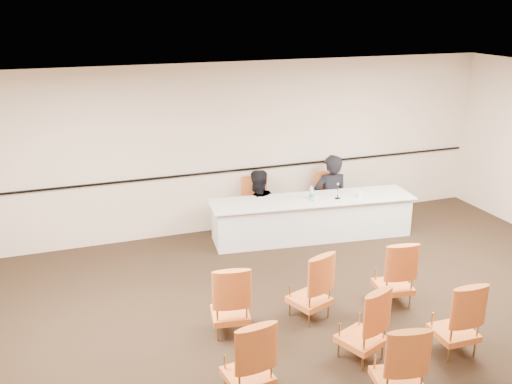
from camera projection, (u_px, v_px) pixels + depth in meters
floor at (330, 344)px, 6.96m from camera, size 10.00×10.00×0.00m
ceiling at (342, 99)px, 6.00m from camera, size 10.00×10.00×0.00m
wall_back at (230, 148)px, 10.04m from camera, size 10.00×0.04×3.00m
wall_rail at (231, 171)px, 10.13m from camera, size 9.80×0.04×0.03m
panel_table at (312, 218)px, 9.98m from camera, size 3.64×1.23×0.71m
panelist_main at (330, 202)px, 10.57m from camera, size 0.69×0.47×1.82m
panelist_main_chair at (330, 199)px, 10.56m from camera, size 0.55×0.55×0.95m
panelist_second at (257, 213)px, 10.30m from camera, size 0.86×0.72×1.61m
panelist_second_chair at (257, 205)px, 10.25m from camera, size 0.55×0.55×0.95m
papers at (344, 197)px, 9.93m from camera, size 0.32×0.25×0.00m
microphone at (338, 192)px, 9.83m from camera, size 0.16×0.20×0.25m
water_bottle at (311, 192)px, 9.83m from camera, size 0.10×0.10×0.24m
drinking_glass at (315, 199)px, 9.73m from camera, size 0.07×0.07×0.10m
coffee_cup at (360, 194)px, 9.92m from camera, size 0.09×0.09×0.13m
aud_chair_front_left at (230, 298)px, 7.07m from camera, size 0.58×0.58×0.95m
aud_chair_front_mid at (310, 285)px, 7.40m from camera, size 0.64×0.64×0.95m
aud_chair_front_right at (394, 272)px, 7.76m from camera, size 0.56×0.56×0.95m
aud_chair_back_left at (248, 357)px, 5.90m from camera, size 0.56×0.56×0.95m
aud_chair_back_mid at (362, 322)px, 6.54m from camera, size 0.65×0.65×0.95m
aud_chair_back_right at (456, 316)px, 6.67m from camera, size 0.51×0.51×0.95m
aud_chair_extra at (398, 361)px, 5.83m from camera, size 0.59×0.59×0.95m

